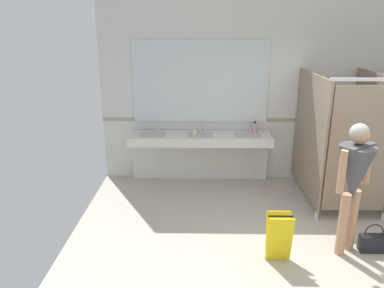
{
  "coord_description": "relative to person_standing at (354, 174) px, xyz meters",
  "views": [
    {
      "loc": [
        -1.42,
        -3.71,
        2.6
      ],
      "look_at": [
        -1.51,
        0.49,
        1.24
      ],
      "focal_mm": 34.75,
      "sensor_mm": 36.0,
      "label": 1
    }
  ],
  "objects": [
    {
      "name": "ground_plane",
      "position": [
        -0.32,
        -0.18,
        -1.04
      ],
      "size": [
        6.15,
        5.48,
        0.1
      ],
      "primitive_type": "cube",
      "color": "#B2A899"
    },
    {
      "name": "paper_cup",
      "position": [
        -1.82,
        1.9,
        -0.07
      ],
      "size": [
        0.07,
        0.07,
        0.09
      ],
      "primitive_type": "cylinder",
      "color": "beige",
      "rests_on": "vanity_counter"
    },
    {
      "name": "bathroom_stalls",
      "position": [
        0.82,
        1.27,
        0.04
      ],
      "size": [
        1.91,
        1.54,
        1.97
      ],
      "color": "#84705B",
      "rests_on": "ground_plane"
    },
    {
      "name": "handbag",
      "position": [
        0.33,
        -0.0,
        -0.87
      ],
      "size": [
        0.3,
        0.12,
        0.37
      ],
      "color": "black",
      "rests_on": "ground_plane"
    },
    {
      "name": "mirror_panel",
      "position": [
        -1.73,
        2.24,
        0.7
      ],
      "size": [
        2.24,
        0.02,
        1.35
      ],
      "primitive_type": "cube",
      "color": "silver",
      "rests_on": "wall_back"
    },
    {
      "name": "soap_dispenser",
      "position": [
        -0.82,
        2.12,
        -0.04
      ],
      "size": [
        0.07,
        0.07,
        0.19
      ],
      "color": "#D899B2",
      "rests_on": "vanity_counter"
    },
    {
      "name": "wall_back",
      "position": [
        -0.32,
        2.31,
        0.51
      ],
      "size": [
        6.15,
        0.12,
        3.0
      ],
      "primitive_type": "cube",
      "color": "silver",
      "rests_on": "ground_plane"
    },
    {
      "name": "vanity_counter",
      "position": [
        -1.73,
        2.05,
        -0.35
      ],
      "size": [
        2.34,
        0.55,
        0.98
      ],
      "color": "silver",
      "rests_on": "ground_plane"
    },
    {
      "name": "person_standing",
      "position": [
        0.0,
        0.0,
        0.0
      ],
      "size": [
        0.56,
        0.56,
        1.58
      ],
      "color": "tan",
      "rests_on": "ground_plane"
    },
    {
      "name": "wet_floor_sign",
      "position": [
        -0.83,
        -0.2,
        -0.69
      ],
      "size": [
        0.28,
        0.19,
        0.58
      ],
      "color": "yellow",
      "rests_on": "ground_plane"
    },
    {
      "name": "wall_back_tile_band",
      "position": [
        -0.32,
        2.25,
        0.06
      ],
      "size": [
        6.15,
        0.01,
        0.06
      ],
      "primitive_type": "cube",
      "color": "#9E937F",
      "rests_on": "wall_back"
    }
  ]
}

